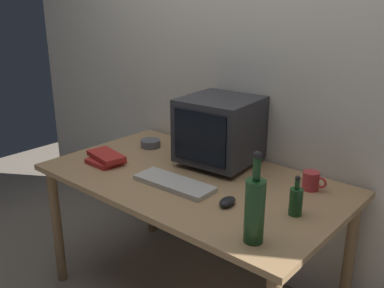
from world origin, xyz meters
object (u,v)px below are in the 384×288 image
bottle_short (296,200)px  book_stack (106,158)px  crt_monitor (220,130)px  mug (311,181)px  cd_spindle (150,143)px  computer_mouse (227,202)px  bottle_tall (255,209)px  keyboard (173,183)px

bottle_short → book_stack: bottle_short is taller
book_stack → crt_monitor: bearing=39.9°
mug → cd_spindle: mug is taller
computer_mouse → bottle_tall: (0.25, -0.17, 0.12)m
keyboard → computer_mouse: bearing=-2.4°
crt_monitor → keyboard: size_ratio=0.99×
book_stack → mug: (1.02, 0.42, 0.02)m
computer_mouse → mug: bearing=56.9°
crt_monitor → cd_spindle: size_ratio=3.48×
keyboard → mug: 0.66m
crt_monitor → bottle_short: 0.67m
computer_mouse → cd_spindle: 0.88m
bottle_tall → bottle_short: (0.02, 0.29, -0.07)m
keyboard → mug: size_ratio=3.50×
book_stack → mug: size_ratio=2.08×
keyboard → bottle_short: bottle_short is taller
mug → cd_spindle: (-1.03, -0.08, -0.02)m
computer_mouse → bottle_tall: size_ratio=0.28×
mug → computer_mouse: bearing=-117.0°
keyboard → cd_spindle: size_ratio=3.50×
bottle_tall → cd_spindle: bearing=155.3°
crt_monitor → bottle_short: size_ratio=2.33×
crt_monitor → computer_mouse: bearing=-48.3°
keyboard → computer_mouse: 0.33m
keyboard → bottle_short: 0.61m
computer_mouse → crt_monitor: bearing=125.6°
bottle_tall → crt_monitor: bearing=136.8°
bottle_short → mug: size_ratio=1.49×
keyboard → bottle_tall: bearing=-19.0°
crt_monitor → bottle_tall: 0.80m
crt_monitor → mug: (0.54, 0.02, -0.15)m
book_stack → mug: 1.10m
cd_spindle → crt_monitor: bearing=6.5°
bottle_tall → mug: (-0.05, 0.57, -0.09)m
bottle_short → book_stack: 1.09m
bottle_short → mug: bottle_short is taller
bottle_short → cd_spindle: size_ratio=1.49×
computer_mouse → mug: mug is taller
bottle_short → cd_spindle: 1.11m
crt_monitor → book_stack: size_ratio=1.67×
bottle_tall → cd_spindle: 1.18m
crt_monitor → computer_mouse: (0.34, -0.38, -0.17)m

